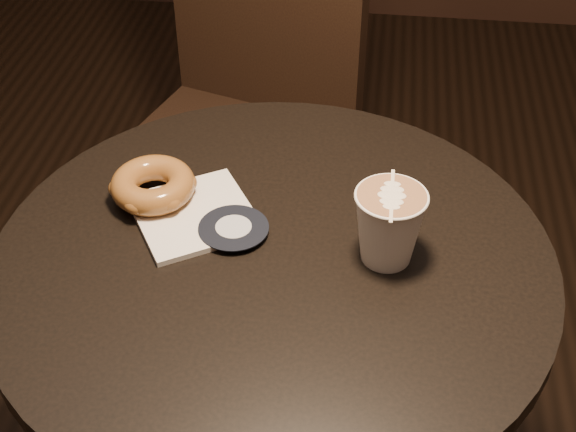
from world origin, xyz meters
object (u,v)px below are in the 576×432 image
at_px(pastry_bag, 195,215).
at_px(cafe_table, 275,357).
at_px(latte_cup, 389,227).
at_px(doughnut, 153,185).
at_px(chair, 248,83).

bearing_deg(pastry_bag, cafe_table, -57.55).
bearing_deg(latte_cup, pastry_bag, 169.76).
xyz_separation_m(pastry_bag, latte_cup, (0.25, -0.04, 0.04)).
height_order(cafe_table, pastry_bag, pastry_bag).
bearing_deg(latte_cup, doughnut, 166.75).
height_order(cafe_table, latte_cup, latte_cup).
bearing_deg(cafe_table, pastry_bag, 153.90).
bearing_deg(cafe_table, latte_cup, 3.78).
xyz_separation_m(doughnut, latte_cup, (0.31, -0.07, 0.02)).
distance_m(chair, doughnut, 0.62).
relative_size(cafe_table, doughnut, 6.72).
bearing_deg(chair, cafe_table, -60.27).
distance_m(cafe_table, pastry_bag, 0.24).
height_order(doughnut, latte_cup, latte_cup).
relative_size(chair, doughnut, 9.41).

